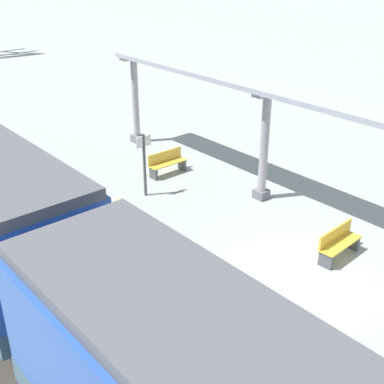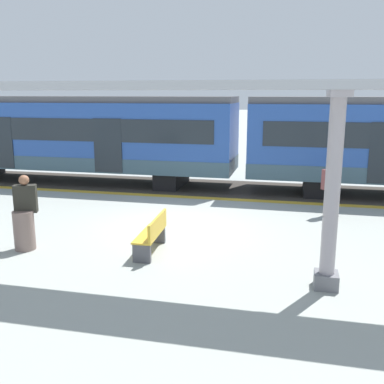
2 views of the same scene
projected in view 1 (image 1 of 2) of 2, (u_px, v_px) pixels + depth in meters
name	position (u px, v px, depth m)	size (l,w,h in m)	color
ground_plane	(288.00, 287.00, 12.66)	(176.00, 176.00, 0.00)	#999F97
tactile_edge_strip	(180.00, 353.00, 10.62)	(0.37, 28.56, 0.01)	gold
canopy_pillar_third	(264.00, 146.00, 16.32)	(1.10, 0.44, 3.66)	slate
canopy_pillar_fourth	(135.00, 100.00, 21.23)	(1.10, 0.44, 3.66)	slate
canopy_beam	(380.00, 117.00, 12.93)	(1.20, 22.76, 0.16)	#A8AAB2
bench_mid_platform	(167.00, 162.00, 18.77)	(1.50, 0.45, 0.86)	gold
bench_far_end	(338.00, 243.00, 13.73)	(1.52, 0.52, 0.86)	gold
platform_info_sign	(144.00, 159.00, 16.75)	(0.56, 0.10, 2.20)	#4C4C51
passenger_waiting_near_edge	(120.00, 218.00, 13.80)	(0.46, 0.50, 1.62)	black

